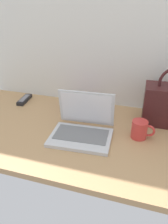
{
  "coord_description": "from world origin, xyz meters",
  "views": [
    {
      "loc": [
        0.3,
        -0.96,
        0.68
      ],
      "look_at": [
        0.0,
        0.0,
        0.15
      ],
      "focal_mm": 35.36,
      "sensor_mm": 36.0,
      "label": 1
    }
  ],
  "objects_px": {
    "coffee_mug": "(140,129)",
    "book_stack": "(80,105)",
    "laptop": "(83,127)",
    "remote_control_near": "(25,100)"
  },
  "relations": [
    {
      "from": "coffee_mug",
      "to": "book_stack",
      "type": "xyz_separation_m",
      "value": [
        -0.39,
        0.22,
        -0.02
      ]
    },
    {
      "from": "book_stack",
      "to": "laptop",
      "type": "bearing_deg",
      "value": -69.58
    },
    {
      "from": "book_stack",
      "to": "remote_control_near",
      "type": "bearing_deg",
      "value": 179.95
    },
    {
      "from": "remote_control_near",
      "to": "book_stack",
      "type": "bearing_deg",
      "value": -0.05
    },
    {
      "from": "coffee_mug",
      "to": "remote_control_near",
      "type": "relative_size",
      "value": 0.73
    },
    {
      "from": "laptop",
      "to": "remote_control_near",
      "type": "height_order",
      "value": "laptop"
    },
    {
      "from": "laptop",
      "to": "remote_control_near",
      "type": "xyz_separation_m",
      "value": [
        -0.51,
        0.28,
        -0.03
      ]
    },
    {
      "from": "remote_control_near",
      "to": "book_stack",
      "type": "distance_m",
      "value": 0.41
    },
    {
      "from": "book_stack",
      "to": "coffee_mug",
      "type": "bearing_deg",
      "value": -29.04
    },
    {
      "from": "laptop",
      "to": "book_stack",
      "type": "distance_m",
      "value": 0.3
    }
  ]
}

